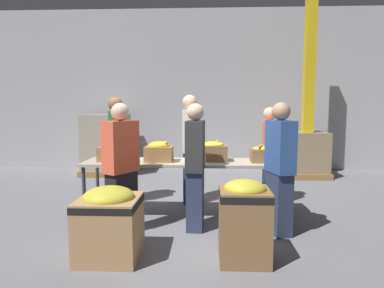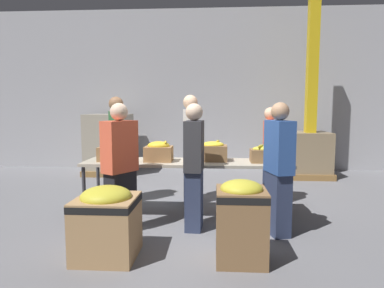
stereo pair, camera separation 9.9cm
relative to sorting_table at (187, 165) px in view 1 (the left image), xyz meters
The scene contains 18 objects.
ground_plane 0.75m from the sorting_table, ahead, with size 30.00×30.00×0.00m, color slate.
wall_back 4.07m from the sorting_table, 90.00° to the left, with size 16.00×0.08×4.00m.
sorting_table is the anchor object (origin of this frame).
banana_box_0 1.08m from the sorting_table, behind, with size 0.42×0.29×0.28m.
banana_box_1 0.45m from the sorting_table, behind, with size 0.39×0.30×0.30m.
banana_box_2 0.43m from the sorting_table, ahead, with size 0.41×0.32×0.30m.
banana_box_3 1.16m from the sorting_table, ahead, with size 0.49×0.28×0.26m.
volunteer_0 0.75m from the sorting_table, 89.63° to the left, with size 0.28×0.50×1.78m.
volunteer_1 0.56m from the sorting_table, 75.66° to the right, with size 0.24×0.45×1.62m.
volunteer_2 1.36m from the sorting_table, 152.28° to the left, with size 0.35×0.51×1.75m.
volunteer_3 1.05m from the sorting_table, 137.83° to the right, with size 0.42×0.49×1.63m.
volunteer_4 1.35m from the sorting_table, 29.13° to the right, with size 0.32×0.48×1.64m.
volunteer_5 1.48m from the sorting_table, 28.78° to the left, with size 0.29×0.46×1.58m.
donation_bin_0 1.65m from the sorting_table, 116.68° to the right, with size 0.62×0.62×0.76m.
donation_bin_1 1.62m from the sorting_table, 65.09° to the right, with size 0.51×0.51×0.85m.
support_pillar 3.99m from the sorting_table, 48.66° to the left, with size 0.22×0.22×4.00m.
pallet_stack_0 3.92m from the sorting_table, 50.70° to the left, with size 1.06×1.06×1.02m.
pallet_stack_1 3.74m from the sorting_table, 124.24° to the left, with size 1.05×1.05×1.41m.
Camera 1 is at (0.29, -4.85, 1.57)m, focal length 32.00 mm.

